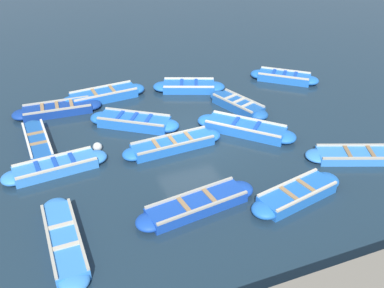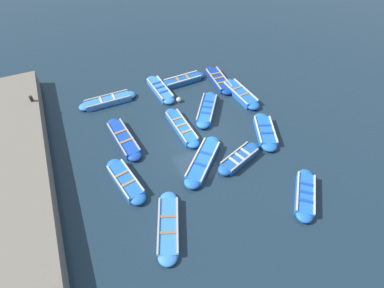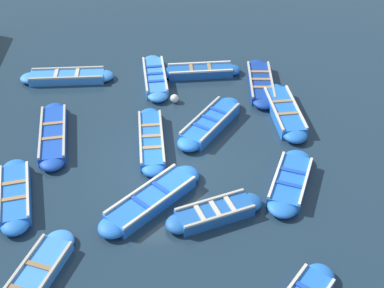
{
  "view_description": "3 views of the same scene",
  "coord_description": "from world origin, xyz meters",
  "px_view_note": "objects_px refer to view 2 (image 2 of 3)",
  "views": [
    {
      "loc": [
        -13.68,
        5.51,
        8.82
      ],
      "look_at": [
        -0.87,
        0.47,
        0.23
      ],
      "focal_mm": 42.0,
      "sensor_mm": 36.0,
      "label": 1
    },
    {
      "loc": [
        -5.3,
        -11.34,
        12.6
      ],
      "look_at": [
        -0.68,
        -0.78,
        0.54
      ],
      "focal_mm": 28.0,
      "sensor_mm": 36.0,
      "label": 2
    },
    {
      "loc": [
        0.23,
        -13.62,
        11.71
      ],
      "look_at": [
        0.85,
        0.69,
        0.27
      ],
      "focal_mm": 50.0,
      "sensor_mm": 36.0,
      "label": 3
    }
  ],
  "objects_px": {
    "boat_inner_gap": "(108,101)",
    "bollard_mid_north": "(31,99)",
    "boat_outer_right": "(126,181)",
    "boat_bow_out": "(265,131)",
    "boat_alongside": "(203,161)",
    "boat_centre": "(240,94)",
    "boat_outer_left": "(160,89)",
    "boat_drifting": "(124,138)",
    "boat_stern_in": "(219,80)",
    "boat_end_of_row": "(207,109)",
    "boat_far_corner": "(181,127)",
    "buoy_orange_near": "(179,100)",
    "boat_mid_row": "(183,80)",
    "boat_near_quay": "(239,158)",
    "boat_broadside": "(305,194)",
    "boat_tucked": "(168,226)"
  },
  "relations": [
    {
      "from": "boat_mid_row",
      "to": "buoy_orange_near",
      "type": "relative_size",
      "value": 10.37
    },
    {
      "from": "boat_inner_gap",
      "to": "boat_far_corner",
      "type": "bearing_deg",
      "value": -51.07
    },
    {
      "from": "boat_bow_out",
      "to": "buoy_orange_near",
      "type": "relative_size",
      "value": 10.22
    },
    {
      "from": "boat_broadside",
      "to": "boat_centre",
      "type": "height_order",
      "value": "boat_centre"
    },
    {
      "from": "boat_near_quay",
      "to": "buoy_orange_near",
      "type": "xyz_separation_m",
      "value": [
        -1.09,
        6.2,
        -0.02
      ]
    },
    {
      "from": "boat_alongside",
      "to": "bollard_mid_north",
      "type": "bearing_deg",
      "value": 134.61
    },
    {
      "from": "boat_broadside",
      "to": "buoy_orange_near",
      "type": "distance_m",
      "value": 9.98
    },
    {
      "from": "boat_outer_right",
      "to": "bollard_mid_north",
      "type": "bearing_deg",
      "value": 116.09
    },
    {
      "from": "boat_centre",
      "to": "boat_tucked",
      "type": "bearing_deg",
      "value": -137.55
    },
    {
      "from": "boat_broadside",
      "to": "boat_outer_left",
      "type": "bearing_deg",
      "value": 108.32
    },
    {
      "from": "boat_outer_right",
      "to": "boat_inner_gap",
      "type": "bearing_deg",
      "value": 84.8
    },
    {
      "from": "boat_inner_gap",
      "to": "boat_near_quay",
      "type": "height_order",
      "value": "boat_near_quay"
    },
    {
      "from": "boat_alongside",
      "to": "bollard_mid_north",
      "type": "relative_size",
      "value": 9.76
    },
    {
      "from": "boat_outer_right",
      "to": "boat_near_quay",
      "type": "xyz_separation_m",
      "value": [
        6.11,
        -1.03,
        0.0
      ]
    },
    {
      "from": "boat_inner_gap",
      "to": "bollard_mid_north",
      "type": "bearing_deg",
      "value": 170.63
    },
    {
      "from": "boat_inner_gap",
      "to": "bollard_mid_north",
      "type": "height_order",
      "value": "bollard_mid_north"
    },
    {
      "from": "boat_broadside",
      "to": "boat_outer_right",
      "type": "xyz_separation_m",
      "value": [
        -7.92,
        4.38,
        0.0
      ]
    },
    {
      "from": "boat_broadside",
      "to": "boat_far_corner",
      "type": "xyz_separation_m",
      "value": [
        -3.76,
        6.97,
        -0.01
      ]
    },
    {
      "from": "boat_centre",
      "to": "boat_mid_row",
      "type": "height_order",
      "value": "boat_centre"
    },
    {
      "from": "boat_end_of_row",
      "to": "boat_outer_left",
      "type": "bearing_deg",
      "value": 121.9
    },
    {
      "from": "boat_alongside",
      "to": "boat_tucked",
      "type": "bearing_deg",
      "value": -137.23
    },
    {
      "from": "boat_alongside",
      "to": "boat_bow_out",
      "type": "relative_size",
      "value": 1.01
    },
    {
      "from": "boat_end_of_row",
      "to": "boat_bow_out",
      "type": "distance_m",
      "value": 3.98
    },
    {
      "from": "boat_alongside",
      "to": "boat_outer_right",
      "type": "distance_m",
      "value": 4.23
    },
    {
      "from": "boat_alongside",
      "to": "boat_mid_row",
      "type": "distance_m",
      "value": 7.79
    },
    {
      "from": "boat_mid_row",
      "to": "buoy_orange_near",
      "type": "xyz_separation_m",
      "value": [
        -1.11,
        -1.98,
        -0.01
      ]
    },
    {
      "from": "boat_outer_right",
      "to": "boat_bow_out",
      "type": "height_order",
      "value": "boat_outer_right"
    },
    {
      "from": "boat_tucked",
      "to": "boat_outer_left",
      "type": "relative_size",
      "value": 1.06
    },
    {
      "from": "boat_bow_out",
      "to": "boat_centre",
      "type": "xyz_separation_m",
      "value": [
        0.5,
        3.82,
        0.02
      ]
    },
    {
      "from": "boat_alongside",
      "to": "buoy_orange_near",
      "type": "height_order",
      "value": "boat_alongside"
    },
    {
      "from": "boat_end_of_row",
      "to": "boat_centre",
      "type": "height_order",
      "value": "boat_end_of_row"
    },
    {
      "from": "boat_broadside",
      "to": "boat_near_quay",
      "type": "xyz_separation_m",
      "value": [
        -1.81,
        3.35,
        0.0
      ]
    },
    {
      "from": "boat_drifting",
      "to": "boat_outer_right",
      "type": "xyz_separation_m",
      "value": [
        -0.68,
        -3.05,
        0.01
      ]
    },
    {
      "from": "boat_stern_in",
      "to": "boat_near_quay",
      "type": "relative_size",
      "value": 1.16
    },
    {
      "from": "boat_stern_in",
      "to": "boat_tucked",
      "type": "bearing_deg",
      "value": -128.23
    },
    {
      "from": "boat_far_corner",
      "to": "boat_bow_out",
      "type": "bearing_deg",
      "value": -27.84
    },
    {
      "from": "boat_stern_in",
      "to": "boat_end_of_row",
      "type": "relative_size",
      "value": 1.06
    },
    {
      "from": "boat_stern_in",
      "to": "bollard_mid_north",
      "type": "distance_m",
      "value": 12.41
    },
    {
      "from": "boat_tucked",
      "to": "boat_alongside",
      "type": "xyz_separation_m",
      "value": [
        3.09,
        2.86,
        0.04
      ]
    },
    {
      "from": "boat_stern_in",
      "to": "boat_centre",
      "type": "xyz_separation_m",
      "value": [
        0.6,
        -2.08,
        0.02
      ]
    },
    {
      "from": "boat_outer_right",
      "to": "boat_outer_left",
      "type": "xyz_separation_m",
      "value": [
        4.24,
        6.73,
        -0.01
      ]
    },
    {
      "from": "boat_bow_out",
      "to": "boat_drifting",
      "type": "bearing_deg",
      "value": 160.48
    },
    {
      "from": "boat_outer_left",
      "to": "boat_inner_gap",
      "type": "height_order",
      "value": "boat_outer_left"
    },
    {
      "from": "boat_tucked",
      "to": "boat_inner_gap",
      "type": "xyz_separation_m",
      "value": [
        -0.49,
        10.21,
        0.02
      ]
    },
    {
      "from": "boat_outer_left",
      "to": "boat_bow_out",
      "type": "bearing_deg",
      "value": -56.07
    },
    {
      "from": "boat_drifting",
      "to": "boat_tucked",
      "type": "bearing_deg",
      "value": -86.05
    },
    {
      "from": "boat_broadside",
      "to": "boat_mid_row",
      "type": "bearing_deg",
      "value": 98.84
    },
    {
      "from": "boat_centre",
      "to": "boat_alongside",
      "type": "bearing_deg",
      "value": -137.76
    },
    {
      "from": "boat_end_of_row",
      "to": "bollard_mid_north",
      "type": "distance_m",
      "value": 10.94
    },
    {
      "from": "bollard_mid_north",
      "to": "boat_stern_in",
      "type": "bearing_deg",
      "value": -7.17
    }
  ]
}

